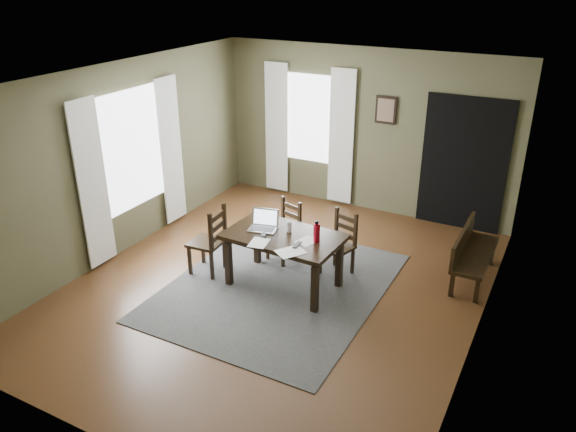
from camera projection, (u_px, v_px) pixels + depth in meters
The scene contains 24 objects.
ground at pixel (277, 287), 7.37m from camera, with size 5.00×6.00×0.01m.
room_shell at pixel (276, 156), 6.62m from camera, with size 5.02×6.02×2.71m.
rug at pixel (277, 286), 7.37m from camera, with size 2.60×3.20×0.01m.
dining_table at pixel (284, 241), 7.13m from camera, with size 1.50×0.94×0.73m.
chair_end at pixel (210, 241), 7.52m from camera, with size 0.46×0.46×0.97m.
chair_back_left at pixel (285, 231), 7.90m from camera, with size 0.47×0.47×0.87m.
chair_back_right at pixel (339, 244), 7.53m from camera, with size 0.48×0.48×0.87m.
bench at pixel (471, 250), 7.38m from camera, with size 0.41×1.27×0.72m.
laptop at pixel (264, 224), 7.25m from camera, with size 0.41×0.35×0.24m.
computer_mouse at pixel (263, 235), 7.05m from camera, with size 0.06×0.10×0.03m, color #3F3F42.
tv_remote at pixel (297, 245), 6.82m from camera, with size 0.05×0.18×0.02m, color black.
drinking_glass at pixel (289, 227), 7.15m from camera, with size 0.07×0.07×0.14m, color silver.
water_bottle at pixel (317, 232), 6.86m from camera, with size 0.10×0.10×0.28m.
paper_b at pixel (291, 252), 6.68m from camera, with size 0.25×0.33×0.00m, color white.
paper_d at pixel (307, 241), 6.93m from camera, with size 0.20×0.26×0.00m, color white.
paper_e at pixel (259, 243), 6.89m from camera, with size 0.21×0.28×0.00m, color white.
window_left at pixel (131, 150), 7.98m from camera, with size 0.01×1.30×1.70m.
window_back at pixel (309, 118), 9.59m from camera, with size 1.00×0.01×1.50m.
curtain_left_near at pixel (92, 185), 7.41m from camera, with size 0.03×0.48×2.30m.
curtain_left_far at pixel (171, 151), 8.73m from camera, with size 0.03×0.48×2.30m.
curtain_back_left at pixel (277, 129), 9.93m from camera, with size 0.44×0.03×2.30m.
curtain_back_right at pixel (341, 138), 9.40m from camera, with size 0.44×0.03×2.30m.
framed_picture at pixel (386, 110), 8.89m from camera, with size 0.34×0.03×0.44m.
doorway_back at pixel (464, 164), 8.63m from camera, with size 1.30×0.03×2.10m.
Camera 1 is at (3.07, -5.53, 3.89)m, focal length 35.00 mm.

